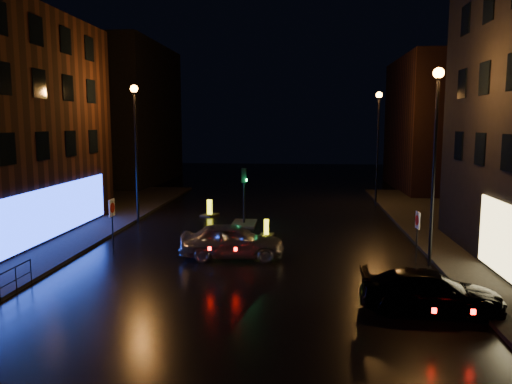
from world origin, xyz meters
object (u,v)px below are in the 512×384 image
silver_hatchback (232,241)px  road_sign_right (417,225)px  bollard_far (210,212)px  road_sign_left (112,212)px  bollard_near (266,232)px  traffic_signal (244,216)px  dark_sedan (431,292)px

silver_hatchback → road_sign_right: road_sign_right is taller
bollard_far → road_sign_left: (-2.95, -9.50, 1.65)m
bollard_near → traffic_signal: bearing=122.6°
road_sign_left → road_sign_right: 14.10m
road_sign_right → bollard_near: bearing=-37.9°
silver_hatchback → dark_sedan: silver_hatchback is taller
bollard_near → dark_sedan: bearing=-54.8°
silver_hatchback → bollard_far: (-2.95, 10.24, -0.56)m
traffic_signal → silver_hatchback: (0.33, -7.57, 0.30)m
traffic_signal → dark_sedan: traffic_signal is taller
silver_hatchback → road_sign_right: 8.23m
bollard_near → road_sign_left: 8.27m
bollard_near → silver_hatchback: bearing=-100.2°
traffic_signal → road_sign_right: traffic_signal is taller
dark_sedan → bollard_near: (-6.11, 10.46, -0.46)m
bollard_far → road_sign_left: size_ratio=0.57×
silver_hatchback → bollard_far: silver_hatchback is taller
traffic_signal → road_sign_left: bearing=-129.2°
bollard_near → road_sign_left: road_sign_left is taller
road_sign_left → road_sign_right: (14.08, -0.79, -0.18)m
dark_sedan → bollard_far: dark_sedan is taller
silver_hatchback → dark_sedan: bearing=-132.1°
bollard_far → bollard_near: bearing=-33.7°
traffic_signal → road_sign_right: bearing=-41.8°
silver_hatchback → road_sign_right: (8.18, -0.04, 0.91)m
bollard_far → road_sign_right: 15.22m
silver_hatchback → road_sign_left: 6.04m
road_sign_right → bollard_far: bearing=-47.0°
bollard_near → road_sign_right: size_ratio=0.49×
traffic_signal → bollard_near: (1.57, -2.99, -0.30)m
silver_hatchback → bollard_far: size_ratio=3.26×
dark_sedan → road_sign_left: bearing=66.7°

